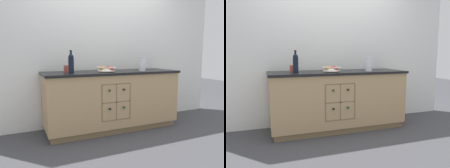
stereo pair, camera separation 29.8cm
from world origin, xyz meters
TOP-DOWN VIEW (x-y plane):
  - ground_plane at (0.00, 0.00)m, footprint 14.00×14.00m
  - back_wall at (0.00, 0.39)m, footprint 4.43×0.06m
  - kitchen_island at (-0.00, -0.00)m, footprint 2.07×0.69m
  - fruit_bowl at (-0.12, -0.06)m, footprint 0.29×0.29m
  - white_pitcher at (0.45, -0.15)m, footprint 0.16×0.11m
  - ceramic_mug at (-0.67, 0.11)m, footprint 0.11×0.07m
  - standing_wine_bottle at (-0.66, -0.11)m, footprint 0.08×0.08m

SIDE VIEW (x-z plane):
  - ground_plane at x=0.00m, z-range 0.00..0.00m
  - kitchen_island at x=0.00m, z-range 0.01..0.91m
  - fruit_bowl at x=-0.12m, z-range 0.90..0.99m
  - ceramic_mug at x=-0.67m, z-range 0.90..1.00m
  - white_pitcher at x=0.45m, z-range 0.91..1.12m
  - standing_wine_bottle at x=-0.66m, z-range 0.88..1.20m
  - back_wall at x=0.00m, z-range 0.00..2.55m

